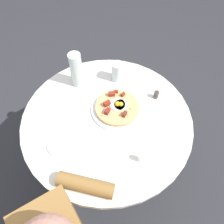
# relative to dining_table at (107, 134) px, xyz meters

# --- Properties ---
(ground_plane) EXTENTS (6.00, 6.00, 0.00)m
(ground_plane) POSITION_rel_dining_table_xyz_m (0.00, 0.00, -0.56)
(ground_plane) COLOR #2D2D33
(dining_table) EXTENTS (0.94, 0.94, 0.73)m
(dining_table) POSITION_rel_dining_table_xyz_m (0.00, 0.00, 0.00)
(dining_table) COLOR silver
(dining_table) RESTS_ON ground_plane
(pizza_plate) EXTENTS (0.29, 0.29, 0.01)m
(pizza_plate) POSITION_rel_dining_table_xyz_m (-0.02, 0.08, 0.18)
(pizza_plate) COLOR white
(pizza_plate) RESTS_ON dining_table
(breakfast_pizza) EXTENTS (0.24, 0.24, 0.05)m
(breakfast_pizza) POSITION_rel_dining_table_xyz_m (-0.02, 0.08, 0.20)
(breakfast_pizza) COLOR tan
(breakfast_pizza) RESTS_ON pizza_plate
(bread_plate) EXTENTS (0.17, 0.17, 0.01)m
(bread_plate) POSITION_rel_dining_table_xyz_m (0.01, -0.27, 0.18)
(bread_plate) COLOR white
(bread_plate) RESTS_ON dining_table
(napkin) EXTENTS (0.21, 0.22, 0.00)m
(napkin) POSITION_rel_dining_table_xyz_m (0.26, -0.15, 0.17)
(napkin) COLOR white
(napkin) RESTS_ON dining_table
(fork) EXTENTS (0.10, 0.16, 0.00)m
(fork) POSITION_rel_dining_table_xyz_m (0.27, -0.14, 0.18)
(fork) COLOR silver
(fork) RESTS_ON napkin
(knife) EXTENTS (0.10, 0.16, 0.00)m
(knife) POSITION_rel_dining_table_xyz_m (0.24, -0.15, 0.18)
(knife) COLOR silver
(knife) RESTS_ON napkin
(water_glass) EXTENTS (0.07, 0.07, 0.13)m
(water_glass) POSITION_rel_dining_table_xyz_m (-0.22, 0.21, 0.24)
(water_glass) COLOR silver
(water_glass) RESTS_ON dining_table
(water_bottle) EXTENTS (0.07, 0.07, 0.22)m
(water_bottle) POSITION_rel_dining_table_xyz_m (-0.31, -0.01, 0.28)
(water_bottle) COLOR silver
(water_bottle) RESTS_ON dining_table
(salt_shaker) EXTENTS (0.03, 0.03, 0.05)m
(salt_shaker) POSITION_rel_dining_table_xyz_m (0.29, 0.01, 0.20)
(salt_shaker) COLOR white
(salt_shaker) RESTS_ON dining_table
(pepper_shaker) EXTENTS (0.03, 0.03, 0.05)m
(pepper_shaker) POSITION_rel_dining_table_xyz_m (0.02, 0.32, 0.20)
(pepper_shaker) COLOR #3F3833
(pepper_shaker) RESTS_ON dining_table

